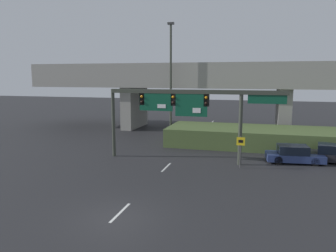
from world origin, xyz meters
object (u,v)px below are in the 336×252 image
Objects in this scene: speed_limit_sign at (241,148)px; parked_sedan_near_right at (294,155)px; highway_light_pole_near at (171,77)px; parked_sedan_mid_right at (336,154)px; signal_gantry at (185,104)px.

speed_limit_sign is 4.96m from parked_sedan_near_right.
highway_light_pole_near reaches higher than speed_limit_sign.
speed_limit_sign reaches higher than parked_sedan_near_right.
speed_limit_sign is at bearing -54.28° from highway_light_pole_near.
speed_limit_sign is 0.49× the size of parked_sedan_mid_right.
speed_limit_sign is at bearing -12.20° from signal_gantry.
parked_sedan_mid_right reaches higher than parked_sedan_near_right.
speed_limit_sign is 8.10m from parked_sedan_mid_right.
signal_gantry is at bearing -69.38° from highway_light_pole_near.
highway_light_pole_near is (-8.39, 11.67, 5.07)m from speed_limit_sign.
parked_sedan_mid_right is (11.52, 2.74, -3.91)m from signal_gantry.
parked_sedan_mid_right is at bearing 27.20° from speed_limit_sign.
parked_sedan_near_right is (3.98, 2.81, -0.92)m from speed_limit_sign.
highway_light_pole_near is 18.48m from parked_sedan_mid_right.
parked_sedan_mid_right is at bearing -27.19° from highway_light_pole_near.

